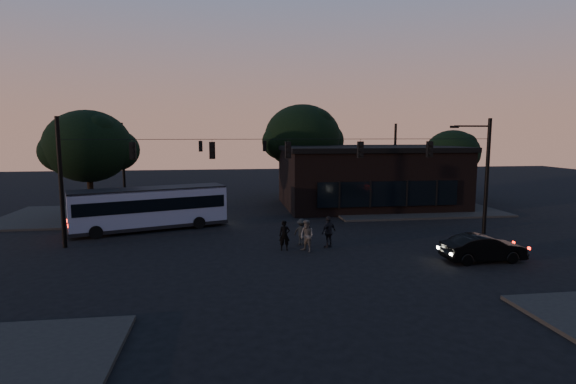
{
  "coord_description": "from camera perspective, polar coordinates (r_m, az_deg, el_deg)",
  "views": [
    {
      "loc": [
        -3.77,
        -22.8,
        6.55
      ],
      "look_at": [
        0.0,
        4.0,
        3.0
      ],
      "focal_mm": 28.0,
      "sensor_mm": 36.0,
      "label": 1
    }
  ],
  "objects": [
    {
      "name": "pedestrian_a",
      "position": [
        25.34,
        -0.45,
        -5.53
      ],
      "size": [
        0.64,
        0.44,
        1.7
      ],
      "primitive_type": "imported",
      "rotation": [
        0.0,
        0.0,
        -0.06
      ],
      "color": "black",
      "rests_on": "ground"
    },
    {
      "name": "sidewalk_far_right",
      "position": [
        40.56,
        15.0,
        -1.97
      ],
      "size": [
        14.0,
        10.0,
        0.15
      ],
      "primitive_type": "cube",
      "color": "black",
      "rests_on": "ground"
    },
    {
      "name": "pedestrian_b",
      "position": [
        25.05,
        2.41,
        -5.59
      ],
      "size": [
        1.06,
        1.1,
        1.78
      ],
      "primitive_type": "imported",
      "rotation": [
        0.0,
        0.0,
        -0.92
      ],
      "color": "#46433F",
      "rests_on": "ground"
    },
    {
      "name": "building",
      "position": [
        41.01,
        10.18,
        1.98
      ],
      "size": [
        15.4,
        10.41,
        5.4
      ],
      "color": "black",
      "rests_on": "ground"
    },
    {
      "name": "tree_behind",
      "position": [
        45.47,
        1.84,
        7.02
      ],
      "size": [
        7.6,
        7.6,
        9.43
      ],
      "color": "black",
      "rests_on": "ground"
    },
    {
      "name": "bus",
      "position": [
        31.9,
        -17.12,
        -1.76
      ],
      "size": [
        10.45,
        5.65,
        2.88
      ],
      "rotation": [
        0.0,
        0.0,
        0.34
      ],
      "color": "slate",
      "rests_on": "ground"
    },
    {
      "name": "signal_rig_far",
      "position": [
        43.03,
        -2.98,
        4.34
      ],
      "size": [
        26.24,
        0.3,
        7.5
      ],
      "color": "black",
      "rests_on": "ground"
    },
    {
      "name": "sidewalk_far_left",
      "position": [
        38.74,
        -23.22,
        -2.76
      ],
      "size": [
        14.0,
        10.0,
        0.15
      ],
      "primitive_type": "cube",
      "color": "black",
      "rests_on": "ground"
    },
    {
      "name": "tree_right",
      "position": [
        46.29,
        20.12,
        4.65
      ],
      "size": [
        5.2,
        5.2,
        6.86
      ],
      "color": "black",
      "rests_on": "ground"
    },
    {
      "name": "ground",
      "position": [
        24.02,
        1.34,
        -8.35
      ],
      "size": [
        120.0,
        120.0,
        0.0
      ],
      "primitive_type": "plane",
      "color": "black",
      "rests_on": "ground"
    },
    {
      "name": "tree_left",
      "position": [
        37.25,
        -24.05,
        5.32
      ],
      "size": [
        6.4,
        6.4,
        8.3
      ],
      "color": "black",
      "rests_on": "ground"
    },
    {
      "name": "pedestrian_c",
      "position": [
        26.01,
        5.19,
        -5.07
      ],
      "size": [
        1.14,
        0.97,
        1.83
      ],
      "primitive_type": "imported",
      "rotation": [
        0.0,
        0.0,
        3.73
      ],
      "color": "black",
      "rests_on": "ground"
    },
    {
      "name": "pedestrian_d",
      "position": [
        26.58,
        1.74,
        -5.08
      ],
      "size": [
        1.15,
        1.07,
        1.56
      ],
      "primitive_type": "imported",
      "rotation": [
        0.0,
        0.0,
        2.48
      ],
      "color": "black",
      "rests_on": "ground"
    },
    {
      "name": "car",
      "position": [
        25.29,
        23.55,
        -6.56
      ],
      "size": [
        4.24,
        1.57,
        1.39
      ],
      "primitive_type": "imported",
      "rotation": [
        0.0,
        0.0,
        1.6
      ],
      "color": "black",
      "rests_on": "ground"
    },
    {
      "name": "signal_rig_near",
      "position": [
        27.15,
        0.0,
        3.03
      ],
      "size": [
        26.24,
        0.3,
        7.5
      ],
      "color": "black",
      "rests_on": "ground"
    }
  ]
}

